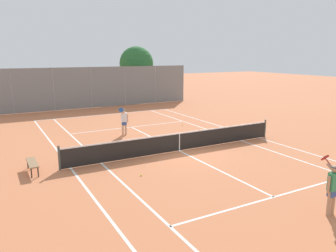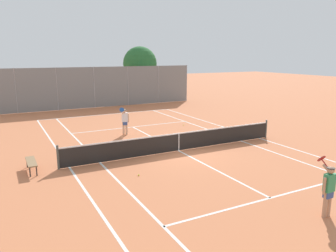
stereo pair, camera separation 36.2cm
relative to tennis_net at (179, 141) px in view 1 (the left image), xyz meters
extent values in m
plane|color=#C67047|center=(0.00, 0.00, -0.51)|extent=(120.00, 120.00, 0.00)
cube|color=silver|center=(0.00, 11.90, -0.51)|extent=(11.00, 0.10, 0.01)
cube|color=silver|center=(-5.50, 0.00, -0.51)|extent=(0.10, 23.80, 0.01)
cube|color=silver|center=(5.50, 0.00, -0.51)|extent=(0.10, 23.80, 0.01)
cube|color=silver|center=(-4.13, 0.00, -0.51)|extent=(0.10, 23.80, 0.01)
cube|color=silver|center=(4.13, 0.00, -0.51)|extent=(0.10, 23.80, 0.01)
cube|color=silver|center=(0.00, -6.40, -0.51)|extent=(8.26, 0.10, 0.01)
cube|color=silver|center=(0.00, 6.40, -0.51)|extent=(8.26, 0.10, 0.01)
cube|color=silver|center=(0.00, 0.00, -0.51)|extent=(0.10, 12.80, 0.01)
cylinder|color=#474C47|center=(-5.95, 0.00, 0.03)|extent=(0.10, 0.10, 1.07)
cylinder|color=#474C47|center=(5.95, 0.00, 0.03)|extent=(0.10, 0.10, 1.07)
cube|color=black|center=(0.00, 0.00, -0.04)|extent=(11.90, 0.02, 0.89)
cube|color=white|center=(0.00, 0.00, 0.41)|extent=(11.90, 0.03, 0.06)
cube|color=white|center=(0.00, 0.00, -0.06)|extent=(0.05, 0.03, 0.89)
cylinder|color=tan|center=(0.45, -8.16, -0.10)|extent=(0.13, 0.13, 0.82)
cylinder|color=tan|center=(0.63, -8.16, -0.10)|extent=(0.13, 0.13, 0.82)
cube|color=#334C8C|center=(0.54, -8.16, 0.23)|extent=(0.28, 0.19, 0.24)
cube|color=#338C59|center=(0.54, -8.16, 0.59)|extent=(0.35, 0.21, 0.56)
sphere|color=tan|center=(0.54, -8.16, 0.98)|extent=(0.22, 0.22, 0.22)
cylinder|color=black|center=(0.54, -8.16, 1.05)|extent=(0.23, 0.23, 0.02)
cylinder|color=tan|center=(0.32, -8.17, 0.53)|extent=(0.08, 0.08, 0.52)
cylinder|color=tan|center=(0.67, -8.02, 0.88)|extent=(0.09, 0.46, 0.35)
cylinder|color=maroon|center=(0.79, -7.75, 1.04)|extent=(0.04, 0.25, 0.22)
cylinder|color=maroon|center=(0.79, -7.63, 1.15)|extent=(0.29, 0.20, 0.23)
cylinder|color=#D8A884|center=(-1.13, 4.53, -0.10)|extent=(0.13, 0.13, 0.82)
cylinder|color=#D8A884|center=(-1.31, 4.56, -0.10)|extent=(0.13, 0.13, 0.82)
cube|color=#334C8C|center=(-1.22, 4.55, 0.23)|extent=(0.31, 0.22, 0.24)
cube|color=white|center=(-1.22, 4.55, 0.59)|extent=(0.37, 0.25, 0.56)
sphere|color=#D8A884|center=(-1.22, 4.55, 0.98)|extent=(0.22, 0.22, 0.22)
cylinder|color=black|center=(-1.22, 4.55, 1.05)|extent=(0.23, 0.23, 0.02)
cylinder|color=#D8A884|center=(-1.01, 4.51, 0.53)|extent=(0.08, 0.08, 0.52)
cylinder|color=#D8A884|center=(-1.37, 4.43, 0.88)|extent=(0.15, 0.46, 0.35)
cylinder|color=#1E4C99|center=(-1.54, 4.19, 1.04)|extent=(0.07, 0.25, 0.22)
cylinder|color=#1E4C99|center=(-1.56, 4.08, 1.15)|extent=(0.31, 0.24, 0.23)
sphere|color=#D1DB33|center=(3.35, 5.21, -0.48)|extent=(0.07, 0.07, 0.07)
sphere|color=#D1DB33|center=(-3.20, -2.33, -0.48)|extent=(0.07, 0.07, 0.07)
cube|color=olive|center=(-7.00, 0.24, -0.07)|extent=(0.36, 1.50, 0.05)
cylinder|color=#262626|center=(-6.88, 0.87, -0.30)|extent=(0.05, 0.05, 0.41)
cylinder|color=#262626|center=(-6.88, -0.40, -0.30)|extent=(0.05, 0.05, 0.41)
cylinder|color=#262626|center=(-7.13, 0.87, -0.30)|extent=(0.05, 0.05, 0.41)
cylinder|color=#262626|center=(-7.13, -0.40, -0.30)|extent=(0.05, 0.05, 0.41)
cylinder|color=gray|center=(-6.59, 15.82, 1.37)|extent=(0.08, 0.08, 3.76)
cylinder|color=gray|center=(-3.30, 15.82, 1.37)|extent=(0.08, 0.08, 3.76)
cylinder|color=gray|center=(0.00, 15.82, 1.37)|extent=(0.08, 0.08, 3.76)
cylinder|color=gray|center=(3.30, 15.82, 1.37)|extent=(0.08, 0.08, 3.76)
cylinder|color=gray|center=(6.59, 15.82, 1.37)|extent=(0.08, 0.08, 3.76)
cylinder|color=gray|center=(9.89, 15.82, 1.37)|extent=(0.08, 0.08, 3.76)
cube|color=slate|center=(0.00, 15.82, 1.37)|extent=(19.77, 0.02, 3.72)
cylinder|color=brown|center=(5.91, 18.93, 0.81)|extent=(0.23, 0.23, 2.64)
sphere|color=#26602D|center=(5.91, 18.93, 3.40)|extent=(3.61, 3.61, 3.61)
sphere|color=#26602D|center=(6.10, 18.85, 2.95)|extent=(2.47, 2.47, 2.47)
camera|label=1|loc=(-8.31, -13.88, 4.33)|focal=35.00mm
camera|label=2|loc=(-7.99, -14.05, 4.33)|focal=35.00mm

